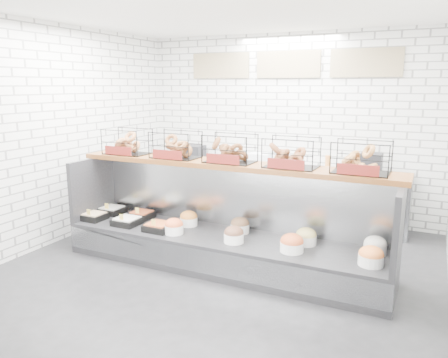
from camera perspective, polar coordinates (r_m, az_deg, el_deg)
The scene contains 5 objects.
ground at distance 5.22m, azimuth -1.72°, elevation -12.46°, with size 5.50×5.50×0.00m, color black.
room_shell at distance 5.29m, azimuth 1.18°, elevation 10.88°, with size 5.02×5.51×3.01m.
display_case at distance 5.38m, azimuth 0.02°, elevation -7.93°, with size 4.00×0.90×1.20m.
bagel_shelf at distance 5.27m, azimuth 0.78°, elevation 3.51°, with size 4.10×0.50×0.40m.
prep_counter at distance 7.20m, azimuth 7.12°, elevation -1.63°, with size 4.00×0.60×1.20m.
Camera 1 is at (2.19, -4.21, 2.18)m, focal length 35.00 mm.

